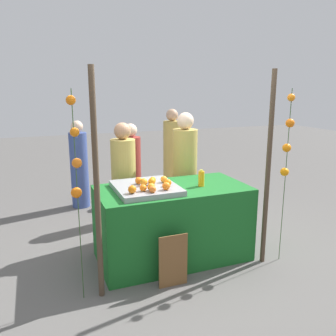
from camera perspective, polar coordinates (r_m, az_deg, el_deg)
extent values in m
plane|color=#565451|center=(4.41, 0.73, -14.32)|extent=(24.00, 24.00, 0.00)
cube|color=#196023|center=(4.23, 0.75, -8.97)|extent=(1.76, 0.90, 0.89)
cube|color=gray|center=(3.96, -3.64, -3.28)|extent=(0.69, 0.75, 0.06)
sphere|color=orange|center=(3.74, -2.77, -3.11)|extent=(0.08, 0.08, 0.08)
sphere|color=orange|center=(3.72, -4.10, -3.26)|extent=(0.08, 0.08, 0.08)
sphere|color=orange|center=(3.67, -2.52, -3.50)|extent=(0.07, 0.07, 0.07)
sphere|color=orange|center=(4.00, -4.85, -2.06)|extent=(0.08, 0.08, 0.08)
sphere|color=orange|center=(3.65, -5.89, -3.50)|extent=(0.09, 0.09, 0.09)
sphere|color=orange|center=(4.05, -0.69, -1.85)|extent=(0.08, 0.08, 0.08)
sphere|color=orange|center=(3.92, -3.99, -2.31)|extent=(0.09, 0.09, 0.09)
sphere|color=orange|center=(3.94, -2.67, -2.25)|extent=(0.08, 0.08, 0.08)
sphere|color=orange|center=(4.04, -2.52, -1.96)|extent=(0.07, 0.07, 0.07)
sphere|color=orange|center=(3.90, -0.01, -2.44)|extent=(0.08, 0.08, 0.08)
sphere|color=orange|center=(3.76, -0.30, -2.96)|extent=(0.09, 0.09, 0.09)
cylinder|color=#F5A116|center=(4.13, 5.48, -1.76)|extent=(0.07, 0.07, 0.18)
cylinder|color=yellow|center=(4.10, 5.51, -0.43)|extent=(0.04, 0.04, 0.02)
cube|color=brown|center=(3.71, 0.86, -15.08)|extent=(0.31, 0.01, 0.58)
cube|color=black|center=(3.73, 0.78, -14.98)|extent=(0.29, 0.02, 0.56)
cylinder|color=tan|center=(4.65, -7.20, -3.77)|extent=(0.32, 0.32, 1.38)
sphere|color=#A87A59|center=(4.49, -7.49, 6.03)|extent=(0.22, 0.22, 0.22)
cylinder|color=tan|center=(4.92, 2.74, -2.19)|extent=(0.34, 0.34, 1.47)
sphere|color=beige|center=(4.77, 2.86, 7.71)|extent=(0.23, 0.23, 0.23)
cylinder|color=maroon|center=(5.41, -6.00, -1.78)|extent=(0.30, 0.30, 1.30)
sphere|color=beige|center=(5.26, -6.19, 6.16)|extent=(0.20, 0.20, 0.20)
cylinder|color=#384C8C|center=(6.14, -14.30, -0.35)|extent=(0.30, 0.30, 1.29)
sphere|color=beige|center=(6.02, -14.71, 6.58)|extent=(0.20, 0.20, 0.20)
cylinder|color=tan|center=(6.58, 0.66, 1.53)|extent=(0.33, 0.33, 1.42)
sphere|color=tan|center=(6.47, 0.68, 8.68)|extent=(0.22, 0.22, 0.22)
cylinder|color=#473828|center=(3.31, -11.59, -3.30)|extent=(0.06, 0.06, 2.22)
cylinder|color=#473828|center=(4.08, 16.06, -0.45)|extent=(0.06, 0.06, 2.22)
cylinder|color=#2D4C23|center=(3.33, -14.54, -5.16)|extent=(0.01, 0.01, 2.02)
sphere|color=orange|center=(3.17, -15.65, 10.65)|extent=(0.09, 0.09, 0.09)
sphere|color=orange|center=(3.20, -15.05, 5.69)|extent=(0.08, 0.08, 0.08)
sphere|color=orange|center=(3.23, -14.70, 0.79)|extent=(0.09, 0.09, 0.09)
sphere|color=orange|center=(3.31, -14.78, -3.92)|extent=(0.10, 0.10, 0.10)
cylinder|color=#2D4C23|center=(4.21, 18.64, -1.64)|extent=(0.01, 0.01, 2.02)
sphere|color=orange|center=(4.08, 19.53, 10.83)|extent=(0.08, 0.08, 0.08)
sphere|color=orange|center=(4.11, 19.36, 6.96)|extent=(0.10, 0.10, 0.10)
sphere|color=orange|center=(4.14, 18.87, 3.14)|extent=(0.10, 0.10, 0.10)
sphere|color=orange|center=(4.19, 18.55, -0.60)|extent=(0.10, 0.10, 0.10)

